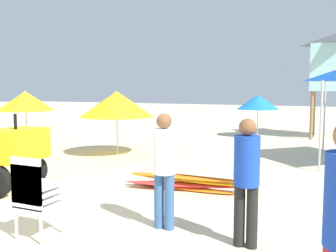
% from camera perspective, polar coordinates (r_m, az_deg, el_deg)
% --- Properties ---
extents(ground, '(80.00, 80.00, 0.00)m').
position_cam_1_polar(ground, '(5.76, -20.07, -14.86)').
color(ground, beige).
extents(stacked_plastic_chairs, '(0.48, 0.48, 1.11)m').
position_cam_1_polar(stacked_plastic_chairs, '(5.32, -19.57, -9.19)').
color(stacked_plastic_chairs, white).
rests_on(stacked_plastic_chairs, ground).
extents(surfboard_pile, '(2.56, 0.83, 0.40)m').
position_cam_1_polar(surfboard_pile, '(7.46, 2.57, -8.12)').
color(surfboard_pile, orange).
rests_on(surfboard_pile, ground).
extents(lifeguard_near_left, '(0.32, 0.32, 1.62)m').
position_cam_1_polar(lifeguard_near_left, '(4.82, 11.73, -7.13)').
color(lifeguard_near_left, black).
rests_on(lifeguard_near_left, ground).
extents(lifeguard_near_center, '(0.32, 0.32, 1.64)m').
position_cam_1_polar(lifeguard_near_center, '(5.32, -0.59, -5.64)').
color(lifeguard_near_center, '#33598C').
rests_on(lifeguard_near_center, ground).
extents(lifeguard_tower, '(1.98, 1.98, 4.12)m').
position_cam_1_polar(lifeguard_tower, '(16.36, 23.96, 8.80)').
color(lifeguard_tower, olive).
rests_on(lifeguard_tower, ground).
extents(beach_umbrella_left, '(1.70, 1.70, 1.72)m').
position_cam_1_polar(beach_umbrella_left, '(15.82, 13.38, 3.53)').
color(beach_umbrella_left, beige).
rests_on(beach_umbrella_left, ground).
extents(beach_umbrella_mid, '(2.18, 2.18, 1.90)m').
position_cam_1_polar(beach_umbrella_mid, '(11.33, -7.72, 3.30)').
color(beach_umbrella_mid, beige).
rests_on(beach_umbrella_mid, ground).
extents(beach_umbrella_far, '(1.73, 1.73, 1.89)m').
position_cam_1_polar(beach_umbrella_far, '(12.58, -20.65, 3.55)').
color(beach_umbrella_far, beige).
rests_on(beach_umbrella_far, ground).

